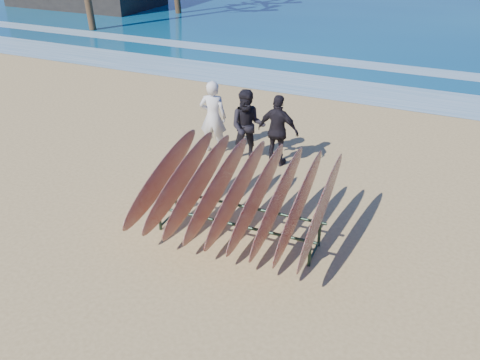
{
  "coord_description": "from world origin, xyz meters",
  "views": [
    {
      "loc": [
        3.55,
        -6.91,
        5.45
      ],
      "look_at": [
        0.0,
        0.8,
        0.95
      ],
      "focal_mm": 38.0,
      "sensor_mm": 36.0,
      "label": 1
    }
  ],
  "objects_px": {
    "person_white": "(213,117)",
    "person_dark_b": "(278,131)",
    "surfboard_rack": "(237,191)",
    "person_dark_a": "(248,127)"
  },
  "relations": [
    {
      "from": "person_dark_a",
      "to": "person_dark_b",
      "type": "distance_m",
      "value": 0.74
    },
    {
      "from": "surfboard_rack",
      "to": "person_white",
      "type": "relative_size",
      "value": 1.77
    },
    {
      "from": "person_dark_a",
      "to": "person_dark_b",
      "type": "xyz_separation_m",
      "value": [
        0.73,
        0.12,
        -0.03
      ]
    },
    {
      "from": "surfboard_rack",
      "to": "person_dark_a",
      "type": "distance_m",
      "value": 3.36
    },
    {
      "from": "person_dark_b",
      "to": "person_dark_a",
      "type": "bearing_deg",
      "value": 12.23
    },
    {
      "from": "surfboard_rack",
      "to": "person_white",
      "type": "xyz_separation_m",
      "value": [
        -2.21,
        3.29,
        -0.07
      ]
    },
    {
      "from": "person_white",
      "to": "person_dark_b",
      "type": "distance_m",
      "value": 1.75
    },
    {
      "from": "person_white",
      "to": "person_dark_b",
      "type": "height_order",
      "value": "person_white"
    },
    {
      "from": "surfboard_rack",
      "to": "person_white",
      "type": "height_order",
      "value": "person_white"
    },
    {
      "from": "person_white",
      "to": "person_dark_a",
      "type": "bearing_deg",
      "value": 158.43
    }
  ]
}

